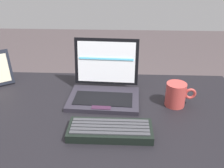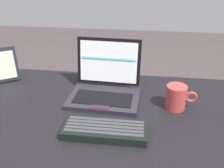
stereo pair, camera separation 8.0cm
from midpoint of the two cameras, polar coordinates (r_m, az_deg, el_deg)
desk at (r=1.12m, az=-4.31°, el=-9.13°), size 1.37×0.71×0.75m
laptop_front at (r=1.13m, az=0.52°, el=-0.63°), size 0.31×0.26×0.24m
external_keyboard at (r=0.93m, az=0.90°, el=-10.27°), size 0.30×0.12×0.03m
photo_frame at (r=1.36m, az=-21.58°, el=3.90°), size 0.15×0.12×0.17m
coffee_mug at (r=1.09m, az=16.24°, el=-2.88°), size 0.13×0.08×0.10m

